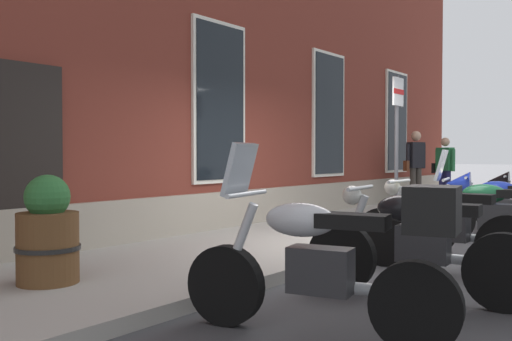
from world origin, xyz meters
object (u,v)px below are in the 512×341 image
(motorcycle_black_naked, at_px, (415,245))
(motorcycle_green_touring, at_px, (502,214))
(motorcycle_silver_touring, at_px, (329,258))
(pedestrian_striped_shirt, at_px, (445,167))
(motorcycle_blue_sport, at_px, (499,205))
(barrel_planter, at_px, (48,235))
(pedestrian_dark_jacket, at_px, (416,163))
(motorcycle_yellow_naked, at_px, (441,227))
(parking_sign, at_px, (397,130))

(motorcycle_black_naked, bearing_deg, motorcycle_green_touring, -2.27)
(motorcycle_silver_touring, xyz_separation_m, pedestrian_striped_shirt, (10.11, 2.66, 0.42))
(motorcycle_black_naked, xyz_separation_m, motorcycle_green_touring, (2.53, -0.10, 0.07))
(motorcycle_blue_sport, xyz_separation_m, barrel_planter, (-5.72, 2.40, -0.00))
(pedestrian_dark_jacket, bearing_deg, barrel_planter, -177.25)
(motorcycle_black_naked, relative_size, motorcycle_yellow_naked, 1.01)
(motorcycle_yellow_naked, distance_m, motorcycle_blue_sport, 2.52)
(motorcycle_blue_sport, bearing_deg, motorcycle_black_naked, -176.03)
(motorcycle_black_naked, height_order, pedestrian_striped_shirt, pedestrian_striped_shirt)
(motorcycle_silver_touring, distance_m, motorcycle_blue_sport, 5.22)
(motorcycle_silver_touring, distance_m, pedestrian_dark_jacket, 9.83)
(pedestrian_striped_shirt, bearing_deg, barrel_planter, -179.67)
(motorcycle_blue_sport, distance_m, barrel_planter, 6.21)
(motorcycle_yellow_naked, xyz_separation_m, pedestrian_dark_jacket, (6.62, 2.91, 0.59))
(motorcycle_black_naked, xyz_separation_m, parking_sign, (3.60, 1.73, 1.18))
(motorcycle_black_naked, bearing_deg, motorcycle_yellow_naked, 9.66)
(pedestrian_dark_jacket, bearing_deg, parking_sign, -162.01)
(motorcycle_green_touring, relative_size, barrel_planter, 2.17)
(motorcycle_silver_touring, height_order, pedestrian_striped_shirt, pedestrian_striped_shirt)
(motorcycle_silver_touring, height_order, pedestrian_dark_jacket, pedestrian_dark_jacket)
(motorcycle_black_naked, bearing_deg, parking_sign, 25.65)
(motorcycle_silver_touring, bearing_deg, pedestrian_striped_shirt, 14.74)
(pedestrian_striped_shirt, bearing_deg, motorcycle_green_touring, -155.47)
(barrel_planter, bearing_deg, pedestrian_striped_shirt, 0.33)
(motorcycle_silver_touring, xyz_separation_m, motorcycle_black_naked, (1.39, -0.06, -0.08))
(motorcycle_green_touring, height_order, barrel_planter, motorcycle_green_touring)
(motorcycle_black_naked, relative_size, motorcycle_green_touring, 0.97)
(motorcycle_silver_touring, xyz_separation_m, motorcycle_yellow_naked, (2.70, 0.16, -0.08))
(motorcycle_silver_touring, bearing_deg, motorcycle_black_naked, -2.55)
(parking_sign, bearing_deg, pedestrian_striped_shirt, 11.01)
(pedestrian_striped_shirt, relative_size, barrel_planter, 1.60)
(motorcycle_black_naked, distance_m, parking_sign, 4.16)
(motorcycle_yellow_naked, relative_size, parking_sign, 0.85)
(motorcycle_black_naked, distance_m, pedestrian_dark_jacket, 8.55)
(motorcycle_yellow_naked, bearing_deg, motorcycle_blue_sport, 0.97)
(pedestrian_dark_jacket, height_order, barrel_planter, pedestrian_dark_jacket)
(motorcycle_blue_sport, bearing_deg, motorcycle_green_touring, -164.20)
(motorcycle_silver_touring, distance_m, pedestrian_striped_shirt, 10.47)
(pedestrian_dark_jacket, height_order, parking_sign, parking_sign)
(motorcycle_yellow_naked, relative_size, pedestrian_striped_shirt, 1.30)
(pedestrian_striped_shirt, bearing_deg, motorcycle_blue_sport, -153.34)
(motorcycle_black_naked, height_order, motorcycle_yellow_naked, motorcycle_yellow_naked)
(motorcycle_black_naked, distance_m, motorcycle_yellow_naked, 1.33)
(motorcycle_green_touring, xyz_separation_m, parking_sign, (1.07, 1.83, 1.11))
(motorcycle_yellow_naked, bearing_deg, motorcycle_green_touring, -14.81)
(motorcycle_silver_touring, distance_m, motorcycle_black_naked, 1.40)
(motorcycle_yellow_naked, bearing_deg, pedestrian_dark_jacket, 23.74)
(pedestrian_dark_jacket, bearing_deg, motorcycle_blue_sport, -145.05)
(barrel_planter, bearing_deg, motorcycle_silver_touring, -78.96)
(pedestrian_dark_jacket, xyz_separation_m, pedestrian_striped_shirt, (0.79, -0.41, -0.09))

